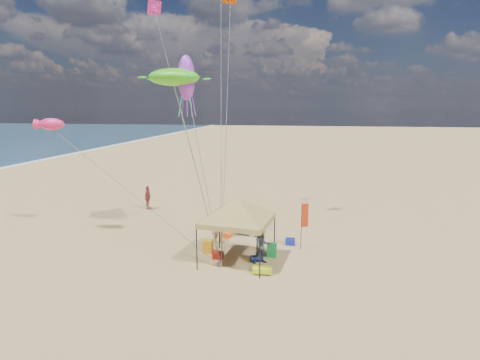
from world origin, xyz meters
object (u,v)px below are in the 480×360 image
(cooler_red, at_px, (218,255))
(person_near_c, at_px, (252,225))
(person_far_a, at_px, (148,198))
(beach_cart, at_px, (262,270))
(chair_yellow, at_px, (208,246))
(person_near_a, at_px, (218,230))
(feather_flag, at_px, (304,218))
(canopy_tent, at_px, (237,200))
(chair_green, at_px, (272,250))
(cooler_blue, at_px, (290,242))
(person_near_b, at_px, (262,246))

(cooler_red, xyz_separation_m, person_near_c, (1.26, 3.73, 0.59))
(person_far_a, bearing_deg, beach_cart, -139.46)
(cooler_red, relative_size, chair_yellow, 0.77)
(person_near_a, height_order, person_far_a, person_far_a)
(chair_yellow, height_order, person_near_c, person_near_c)
(beach_cart, bearing_deg, person_far_a, 134.24)
(feather_flag, relative_size, chair_yellow, 3.81)
(canopy_tent, xyz_separation_m, feather_flag, (3.30, 2.51, -1.48))
(chair_green, distance_m, beach_cart, 2.33)
(canopy_tent, relative_size, cooler_blue, 11.73)
(person_far_a, bearing_deg, person_near_a, -136.25)
(chair_green, xyz_separation_m, person_near_b, (-0.40, -0.99, 0.57))
(chair_yellow, relative_size, person_far_a, 0.38)
(cooler_red, bearing_deg, person_near_a, 103.15)
(cooler_blue, xyz_separation_m, person_far_a, (-11.27, 6.13, 0.73))
(chair_yellow, distance_m, person_near_b, 3.32)
(feather_flag, bearing_deg, person_far_a, 151.01)
(cooler_red, height_order, person_near_c, person_near_c)
(person_near_b, bearing_deg, beach_cart, -110.39)
(cooler_blue, bearing_deg, person_near_b, -113.30)
(beach_cart, xyz_separation_m, person_near_c, (-1.25, 5.23, 0.58))
(cooler_red, relative_size, person_near_a, 0.35)
(beach_cart, height_order, person_near_c, person_near_c)
(chair_green, relative_size, person_near_c, 0.45)
(chair_yellow, relative_size, person_near_b, 0.38)
(chair_yellow, relative_size, person_near_a, 0.45)
(chair_green, bearing_deg, person_near_c, 117.13)
(chair_green, height_order, person_near_b, person_near_b)
(chair_green, relative_size, chair_yellow, 1.00)
(person_near_a, xyz_separation_m, person_near_b, (2.93, -2.63, 0.15))
(feather_flag, xyz_separation_m, chair_green, (-1.63, -1.45, -1.45))
(cooler_blue, bearing_deg, cooler_red, -142.62)
(canopy_tent, xyz_separation_m, chair_green, (1.67, 1.06, -2.93))
(chair_green, height_order, person_near_c, person_near_c)
(person_near_c, bearing_deg, canopy_tent, 85.07)
(chair_green, distance_m, person_near_a, 3.73)
(cooler_blue, distance_m, person_near_b, 3.32)
(feather_flag, xyz_separation_m, beach_cart, (-1.87, -3.76, -1.60))
(canopy_tent, relative_size, feather_flag, 2.38)
(canopy_tent, height_order, feather_flag, canopy_tent)
(beach_cart, xyz_separation_m, person_near_a, (-3.09, 3.94, 0.57))
(cooler_red, xyz_separation_m, person_far_a, (-7.63, 8.91, 0.73))
(feather_flag, relative_size, person_near_b, 1.44)
(canopy_tent, distance_m, chair_green, 3.53)
(person_near_c, bearing_deg, chair_yellow, 52.92)
(person_near_a, xyz_separation_m, person_near_c, (1.83, 1.30, 0.01))
(person_near_b, xyz_separation_m, person_near_c, (-1.10, 3.92, -0.14))
(canopy_tent, distance_m, beach_cart, 3.61)
(canopy_tent, relative_size, person_far_a, 3.43)
(canopy_tent, xyz_separation_m, person_near_c, (0.17, 3.98, -2.49))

